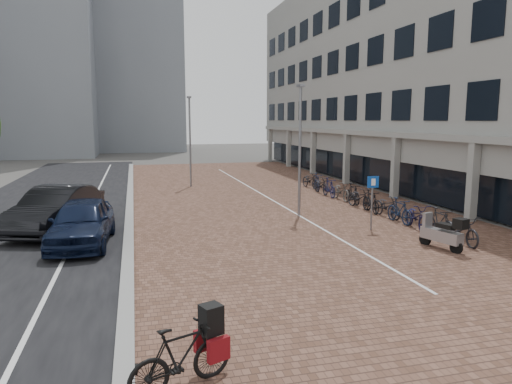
% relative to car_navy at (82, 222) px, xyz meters
% --- Properties ---
extents(ground, '(140.00, 140.00, 0.00)m').
position_rel_car_navy_xyz_m(ground, '(6.61, -4.18, -0.79)').
color(ground, '#474442').
rests_on(ground, ground).
extents(plaza_brick, '(14.50, 42.00, 0.04)m').
position_rel_car_navy_xyz_m(plaza_brick, '(8.61, 7.82, -0.78)').
color(plaza_brick, brown).
rests_on(plaza_brick, ground).
extents(street_asphalt, '(8.00, 50.00, 0.03)m').
position_rel_car_navy_xyz_m(street_asphalt, '(-2.39, 7.82, -0.79)').
color(street_asphalt, black).
rests_on(street_asphalt, ground).
extents(curb, '(0.35, 42.00, 0.14)m').
position_rel_car_navy_xyz_m(curb, '(1.51, 7.82, -0.72)').
color(curb, gray).
rests_on(curb, ground).
extents(lane_line, '(0.12, 44.00, 0.00)m').
position_rel_car_navy_xyz_m(lane_line, '(-0.39, 7.82, -0.77)').
color(lane_line, white).
rests_on(lane_line, street_asphalt).
extents(parking_line, '(0.10, 30.00, 0.00)m').
position_rel_car_navy_xyz_m(parking_line, '(8.81, 7.82, -0.76)').
color(parking_line, white).
rests_on(parking_line, plaza_brick).
extents(office_building, '(8.40, 40.00, 15.00)m').
position_rel_car_navy_xyz_m(office_building, '(19.58, 11.82, 7.65)').
color(office_building, gray).
rests_on(office_building, ground).
extents(bg_towers, '(33.00, 23.00, 32.00)m').
position_rel_car_navy_xyz_m(bg_towers, '(-7.73, 44.76, 13.17)').
color(bg_towers, gray).
rests_on(bg_towers, ground).
extents(car_navy, '(2.16, 4.76, 1.58)m').
position_rel_car_navy_xyz_m(car_navy, '(0.00, 0.00, 0.00)').
color(car_navy, black).
rests_on(car_navy, ground).
extents(car_dark, '(3.36, 5.50, 1.71)m').
position_rel_car_navy_xyz_m(car_dark, '(-1.16, 2.39, 0.06)').
color(car_dark, black).
rests_on(car_dark, ground).
extents(hero_bike, '(1.87, 1.14, 1.28)m').
position_rel_car_navy_xyz_m(hero_bike, '(2.41, -9.63, -0.23)').
color(hero_bike, black).
rests_on(hero_bike, ground).
extents(shoes, '(0.36, 0.30, 0.08)m').
position_rel_car_navy_xyz_m(shoes, '(1.61, -8.98, -0.75)').
color(shoes, black).
rests_on(shoes, ground).
extents(scooter_front, '(0.97, 1.78, 1.17)m').
position_rel_car_navy_xyz_m(scooter_front, '(11.48, -3.63, -0.21)').
color(scooter_front, '#9B9A9F').
rests_on(scooter_front, ground).
extents(parking_sign, '(0.44, 0.11, 2.12)m').
position_rel_car_navy_xyz_m(parking_sign, '(10.58, -0.60, 0.60)').
color(parking_sign, slate).
rests_on(parking_sign, ground).
extents(lamp_near, '(0.12, 0.12, 5.68)m').
position_rel_car_navy_xyz_m(lamp_near, '(8.82, 2.70, 2.05)').
color(lamp_near, gray).
rests_on(lamp_near, ground).
extents(lamp_far, '(0.12, 0.12, 5.63)m').
position_rel_car_navy_xyz_m(lamp_far, '(5.25, 13.09, 2.02)').
color(lamp_far, slate).
rests_on(lamp_far, ground).
extents(bike_row, '(1.18, 15.83, 1.05)m').
position_rel_car_navy_xyz_m(bike_row, '(12.38, 3.72, -0.27)').
color(bike_row, black).
rests_on(bike_row, ground).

